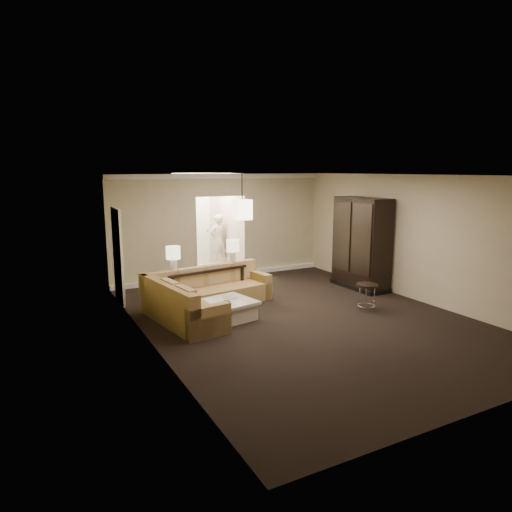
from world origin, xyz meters
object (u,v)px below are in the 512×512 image
coffee_table (228,309)px  console_table (205,282)px  armoire (361,245)px  sectional_sofa (203,296)px  drink_table (367,292)px  person (218,238)px

coffee_table → console_table: 1.37m
coffee_table → armoire: bearing=10.2°
sectional_sofa → coffee_table: size_ratio=2.62×
coffee_table → drink_table: 2.92m
console_table → drink_table: 3.51m
coffee_table → drink_table: bearing=-16.6°
drink_table → person: bearing=100.7°
sectional_sofa → coffee_table: (0.27, -0.64, -0.14)m
console_table → coffee_table: bearing=-100.6°
armoire → drink_table: (-1.10, -1.53, -0.67)m
coffee_table → person: size_ratio=0.62×
coffee_table → person: (1.76, 4.64, 0.69)m
console_table → person: person is taller
sectional_sofa → drink_table: bearing=-34.2°
armoire → coffee_table: bearing=-169.8°
console_table → drink_table: bearing=-47.1°
armoire → person: armoire is taller
coffee_table → drink_table: size_ratio=1.96×
sectional_sofa → drink_table: 3.41m
console_table → person: (1.72, 3.30, 0.44)m
coffee_table → sectional_sofa: bearing=113.1°
sectional_sofa → console_table: sectional_sofa is taller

